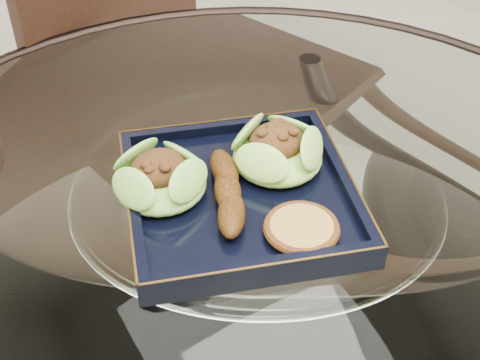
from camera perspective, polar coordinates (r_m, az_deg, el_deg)
dining_table at (r=0.92m, az=1.24°, el=-10.70°), size 1.13×1.13×0.77m
dining_chair at (r=1.33m, az=-6.26°, el=4.73°), size 0.54×0.54×0.98m
navy_plate at (r=0.81m, az=0.00°, el=-1.62°), size 0.34×0.34×0.02m
lettuce_wrap_left at (r=0.80m, az=-6.79°, el=-0.01°), size 0.11×0.11×0.04m
lettuce_wrap_right at (r=0.83m, az=3.22°, el=2.32°), size 0.13×0.13×0.04m
roasted_plantain at (r=0.79m, az=-1.05°, el=-0.96°), size 0.09×0.15×0.03m
crumb_patty at (r=0.75m, az=5.27°, el=-4.23°), size 0.09×0.09×0.01m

